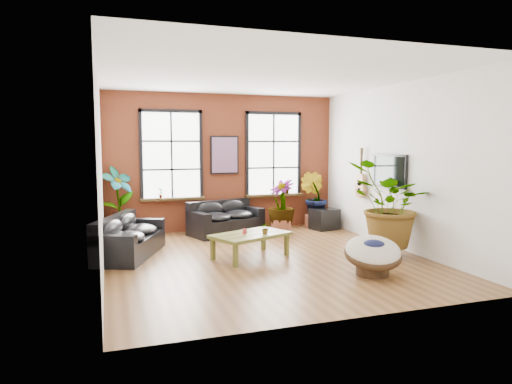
{
  "coord_description": "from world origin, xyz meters",
  "views": [
    {
      "loc": [
        -2.91,
        -8.22,
        2.23
      ],
      "look_at": [
        0.0,
        0.6,
        1.25
      ],
      "focal_mm": 32.0,
      "sensor_mm": 36.0,
      "label": 1
    }
  ],
  "objects_px": {
    "sofa_left": "(128,238)",
    "papasan_chair": "(373,254)",
    "coffee_table": "(250,236)",
    "sofa_back": "(225,219)"
  },
  "relations": [
    {
      "from": "sofa_left",
      "to": "papasan_chair",
      "type": "relative_size",
      "value": 1.78
    },
    {
      "from": "sofa_left",
      "to": "coffee_table",
      "type": "bearing_deg",
      "value": -89.18
    },
    {
      "from": "sofa_back",
      "to": "coffee_table",
      "type": "bearing_deg",
      "value": -112.03
    },
    {
      "from": "sofa_back",
      "to": "sofa_left",
      "type": "relative_size",
      "value": 0.9
    },
    {
      "from": "sofa_back",
      "to": "papasan_chair",
      "type": "xyz_separation_m",
      "value": [
        1.5,
        -4.29,
        0.0
      ]
    },
    {
      "from": "sofa_back",
      "to": "coffee_table",
      "type": "xyz_separation_m",
      "value": [
        -0.12,
        -2.49,
        0.05
      ]
    },
    {
      "from": "coffee_table",
      "to": "sofa_left",
      "type": "bearing_deg",
      "value": 134.84
    },
    {
      "from": "sofa_left",
      "to": "papasan_chair",
      "type": "distance_m",
      "value": 4.74
    },
    {
      "from": "sofa_back",
      "to": "sofa_left",
      "type": "height_order",
      "value": "sofa_back"
    },
    {
      "from": "sofa_back",
      "to": "coffee_table",
      "type": "relative_size",
      "value": 1.15
    }
  ]
}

